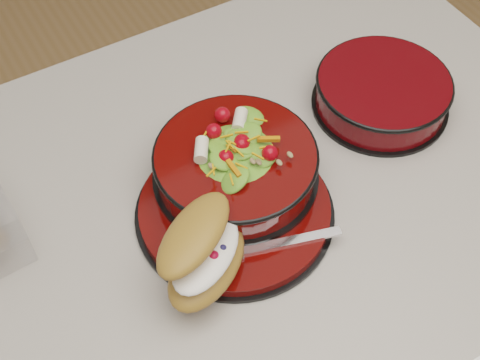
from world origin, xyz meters
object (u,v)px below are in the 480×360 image
dinner_plate (236,210)px  croissant (204,252)px  salad_bowl (235,160)px  extra_bowl (382,92)px  fork (271,245)px  island_counter (198,353)px

dinner_plate → croissant: bearing=-141.6°
salad_bowl → extra_bowl: bearing=4.7°
croissant → fork: croissant is taller
dinner_plate → extra_bowl: extra_bowl is taller
extra_bowl → island_counter: bearing=-174.8°
salad_bowl → extra_bowl: salad_bowl is taller
fork → dinner_plate: bearing=21.9°
dinner_plate → extra_bowl: 0.30m
island_counter → extra_bowl: size_ratio=5.94×
island_counter → fork: fork is taller
salad_bowl → island_counter: bearing=-173.4°
croissant → fork: bearing=-41.8°
croissant → fork: size_ratio=0.92×
salad_bowl → extra_bowl: 0.27m
island_counter → extra_bowl: extra_bowl is taller
extra_bowl → dinner_plate: bearing=-167.6°
island_counter → salad_bowl: salad_bowl is taller
croissant → island_counter: bearing=48.2°
croissant → salad_bowl: bearing=11.9°
island_counter → dinner_plate: 0.46m
island_counter → salad_bowl: 0.51m
salad_bowl → extra_bowl: (0.27, 0.02, -0.03)m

